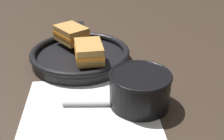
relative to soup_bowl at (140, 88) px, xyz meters
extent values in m
plane|color=#382B21|center=(-0.07, 0.04, -0.05)|extent=(4.00, 4.00, 0.00)
cube|color=white|center=(-0.11, -0.01, -0.04)|extent=(0.31, 0.27, 0.00)
cylinder|color=black|center=(0.00, 0.00, -0.01)|extent=(0.14, 0.14, 0.08)
cylinder|color=orange|center=(0.00, 0.00, 0.02)|extent=(0.12, 0.12, 0.01)
torus|color=black|center=(0.00, 0.00, 0.03)|extent=(0.14, 0.14, 0.01)
cube|color=#9E9EA3|center=(-0.12, -0.01, -0.04)|extent=(0.11, 0.01, 0.01)
ellipsoid|color=#9E9EA3|center=(-0.04, -0.01, -0.04)|extent=(0.05, 0.03, 0.01)
cylinder|color=black|center=(-0.15, 0.22, -0.03)|extent=(0.28, 0.28, 0.02)
torus|color=black|center=(-0.15, 0.22, -0.01)|extent=(0.29, 0.29, 0.02)
cube|color=black|center=(-0.16, 0.42, -0.02)|extent=(0.03, 0.13, 0.01)
cube|color=#C18E47|center=(-0.18, 0.28, 0.00)|extent=(0.12, 0.12, 0.02)
cube|color=orange|center=(-0.18, 0.28, 0.02)|extent=(0.12, 0.12, 0.01)
cube|color=#C18E47|center=(-0.18, 0.28, 0.03)|extent=(0.12, 0.12, 0.02)
cube|color=#C18E47|center=(-0.12, 0.15, 0.00)|extent=(0.08, 0.11, 0.02)
cube|color=orange|center=(-0.12, 0.15, 0.02)|extent=(0.09, 0.11, 0.01)
cube|color=#C18E47|center=(-0.12, 0.15, 0.03)|extent=(0.08, 0.11, 0.02)
camera|label=1|loc=(-0.08, -0.53, 0.34)|focal=45.00mm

